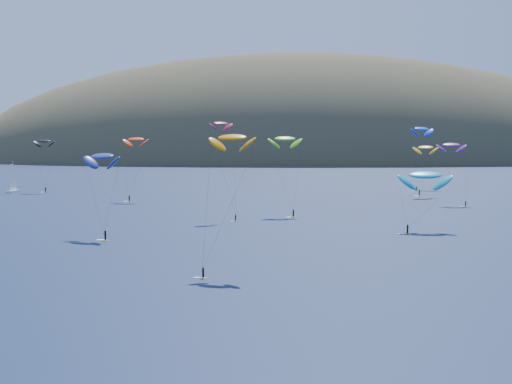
{
  "coord_description": "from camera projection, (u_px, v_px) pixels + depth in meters",
  "views": [
    {
      "loc": [
        -10.05,
        -66.58,
        20.34
      ],
      "look_at": [
        -11.94,
        80.0,
        9.0
      ],
      "focal_mm": 50.0,
      "sensor_mm": 36.0,
      "label": 1
    }
  ],
  "objects": [
    {
      "name": "island",
      "position": [
        321.0,
        172.0,
        628.78
      ],
      "size": [
        730.0,
        300.0,
        210.0
      ],
      "color": "#3D3526",
      "rests_on": "ground"
    },
    {
      "name": "kitesurfer_6",
      "position": [
        451.0,
        145.0,
        216.06
      ],
      "size": [
        8.66,
        12.51,
        20.28
      ],
      "rotation": [
        0.0,
        0.0,
        -0.11
      ],
      "color": "yellow",
      "rests_on": "ground"
    },
    {
      "name": "kitesurfer_3",
      "position": [
        285.0,
        139.0,
        187.79
      ],
      "size": [
        9.1,
        11.79,
        22.33
      ],
      "rotation": [
        0.0,
        0.0,
        0.16
      ],
      "color": "yellow",
      "rests_on": "ground"
    },
    {
      "name": "kitesurfer_1",
      "position": [
        136.0,
        139.0,
        228.6
      ],
      "size": [
        9.03,
        8.76,
        21.95
      ],
      "rotation": [
        0.0,
        0.0,
        -0.24
      ],
      "color": "yellow",
      "rests_on": "ground"
    },
    {
      "name": "kitesurfer_5",
      "position": [
        425.0,
        175.0,
        155.51
      ],
      "size": [
        11.67,
        10.82,
        15.17
      ],
      "rotation": [
        0.0,
        0.0,
        -0.11
      ],
      "color": "yellow",
      "rests_on": "ground"
    },
    {
      "name": "ground",
      "position": [
        370.0,
        351.0,
        67.82
      ],
      "size": [
        2800.0,
        2800.0,
        0.0
      ],
      "primitive_type": "plane",
      "color": "black",
      "rests_on": "ground"
    },
    {
      "name": "kitesurfer_9",
      "position": [
        221.0,
        124.0,
        177.64
      ],
      "size": [
        7.93,
        10.41,
        25.47
      ],
      "rotation": [
        0.0,
        0.0,
        0.59
      ],
      "color": "yellow",
      "rests_on": "ground"
    },
    {
      "name": "sailboat",
      "position": [
        13.0,
        190.0,
        261.06
      ],
      "size": [
        9.3,
        8.09,
        11.75
      ],
      "rotation": [
        0.0,
        0.0,
        -0.02
      ],
      "color": "silver",
      "rests_on": "ground"
    },
    {
      "name": "kitesurfer_12",
      "position": [
        44.0,
        141.0,
        264.19
      ],
      "size": [
        7.51,
        5.71,
        20.91
      ],
      "rotation": [
        0.0,
        0.0,
        -0.02
      ],
      "color": "yellow",
      "rests_on": "ground"
    },
    {
      "name": "kitesurfer_10",
      "position": [
        102.0,
        156.0,
        146.52
      ],
      "size": [
        9.71,
        12.3,
        18.87
      ],
      "rotation": [
        0.0,
        0.0,
        -0.5
      ],
      "color": "yellow",
      "rests_on": "ground"
    },
    {
      "name": "kitesurfer_4",
      "position": [
        422.0,
        129.0,
        247.78
      ],
      "size": [
        10.49,
        8.67,
        25.85
      ],
      "rotation": [
        0.0,
        0.0,
        0.53
      ],
      "color": "yellow",
      "rests_on": "ground"
    },
    {
      "name": "kitesurfer_2",
      "position": [
        232.0,
        138.0,
        109.79
      ],
      "size": [
        8.43,
        11.84,
        22.29
      ],
      "rotation": [
        0.0,
        0.0,
        -0.31
      ],
      "color": "yellow",
      "rests_on": "ground"
    },
    {
      "name": "kitesurfer_11",
      "position": [
        425.0,
        147.0,
        277.99
      ],
      "size": [
        11.06,
        14.22,
        18.87
      ],
      "rotation": [
        0.0,
        0.0,
        -0.38
      ],
      "color": "yellow",
      "rests_on": "ground"
    }
  ]
}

